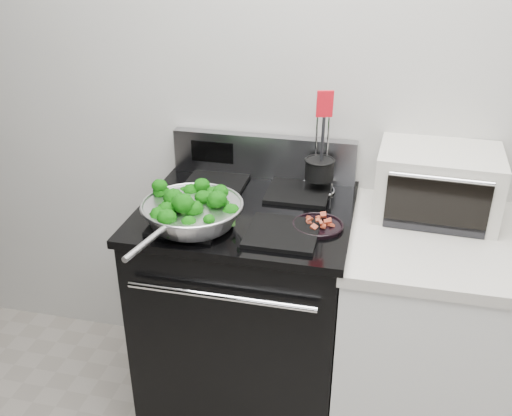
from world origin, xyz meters
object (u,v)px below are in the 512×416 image
(toaster_oven, at_px, (437,183))
(utensil_holder, at_px, (319,175))
(gas_range, at_px, (247,308))
(skillet, at_px, (192,212))
(bacon_plate, at_px, (318,223))

(toaster_oven, bearing_deg, utensil_holder, 179.33)
(gas_range, distance_m, skillet, 0.57)
(skillet, bearing_deg, gas_range, 62.78)
(bacon_plate, height_order, toaster_oven, toaster_oven)
(gas_range, height_order, skillet, gas_range)
(skillet, bearing_deg, utensil_holder, 56.13)
(utensil_holder, bearing_deg, toaster_oven, -19.32)
(gas_range, relative_size, utensil_holder, 2.76)
(utensil_holder, distance_m, toaster_oven, 0.44)
(skillet, height_order, bacon_plate, skillet)
(bacon_plate, xyz_separation_m, toaster_oven, (0.40, 0.27, 0.08))
(skillet, distance_m, bacon_plate, 0.44)
(bacon_plate, xyz_separation_m, utensil_holder, (-0.04, 0.29, 0.05))
(toaster_oven, bearing_deg, skillet, -153.73)
(gas_range, bearing_deg, bacon_plate, -18.18)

